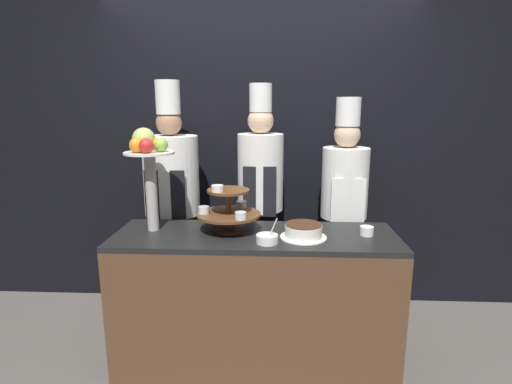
% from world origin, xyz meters
% --- Properties ---
extents(wall_back, '(10.00, 0.06, 2.80)m').
position_xyz_m(wall_back, '(0.00, 1.22, 1.40)').
color(wall_back, black).
rests_on(wall_back, ground_plane).
extents(buffet_counter, '(1.79, 0.58, 0.90)m').
position_xyz_m(buffet_counter, '(0.00, 0.29, 0.45)').
color(buffet_counter, brown).
rests_on(buffet_counter, ground_plane).
extents(tiered_stand, '(0.41, 0.41, 0.32)m').
position_xyz_m(tiered_stand, '(-0.17, 0.33, 1.04)').
color(tiered_stand, brown).
rests_on(tiered_stand, buffet_counter).
extents(fruit_pedestal, '(0.32, 0.32, 0.66)m').
position_xyz_m(fruit_pedestal, '(-0.68, 0.36, 1.37)').
color(fruit_pedestal, '#B2ADA8').
rests_on(fruit_pedestal, buffet_counter).
extents(cake_round, '(0.29, 0.29, 0.09)m').
position_xyz_m(cake_round, '(0.30, 0.23, 0.94)').
color(cake_round, white).
rests_on(cake_round, buffet_counter).
extents(cup_white, '(0.08, 0.08, 0.06)m').
position_xyz_m(cup_white, '(0.70, 0.30, 0.92)').
color(cup_white, white).
rests_on(cup_white, buffet_counter).
extents(serving_bowl_near, '(0.13, 0.13, 0.15)m').
position_xyz_m(serving_bowl_near, '(0.08, 0.13, 0.92)').
color(serving_bowl_near, white).
rests_on(serving_bowl_near, buffet_counter).
extents(chef_left, '(0.42, 0.42, 1.87)m').
position_xyz_m(chef_left, '(-0.66, 0.83, 1.01)').
color(chef_left, '#28282D').
rests_on(chef_left, ground_plane).
extents(chef_center_left, '(0.34, 0.34, 1.84)m').
position_xyz_m(chef_center_left, '(0.01, 0.83, 1.03)').
color(chef_center_left, black).
rests_on(chef_center_left, ground_plane).
extents(chef_center_right, '(0.34, 0.34, 1.75)m').
position_xyz_m(chef_center_right, '(0.64, 0.83, 0.97)').
color(chef_center_right, black).
rests_on(chef_center_right, ground_plane).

